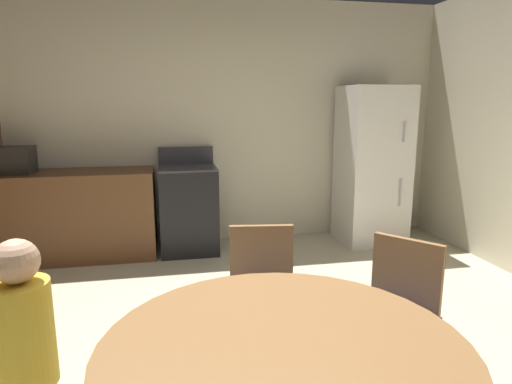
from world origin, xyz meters
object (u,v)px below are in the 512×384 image
(chair_northeast, at_px, (396,310))
(person_child, at_px, (28,365))
(oven_range, at_px, (189,208))
(chair_north, at_px, (263,292))
(refrigerator, at_px, (372,166))
(dining_table, at_px, (284,383))
(microwave, at_px, (8,160))

(chair_northeast, height_order, person_child, person_child)
(oven_range, relative_size, chair_north, 1.26)
(oven_range, height_order, refrigerator, refrigerator)
(chair_north, bearing_deg, dining_table, -0.00)
(oven_range, height_order, chair_northeast, oven_range)
(oven_range, xyz_separation_m, chair_north, (0.33, -2.29, 0.03))
(oven_range, bearing_deg, chair_north, -81.92)
(oven_range, distance_m, chair_northeast, 2.83)
(oven_range, height_order, person_child, oven_range)
(refrigerator, relative_size, microwave, 4.00)
(microwave, relative_size, dining_table, 0.34)
(refrigerator, height_order, dining_table, refrigerator)
(microwave, xyz_separation_m, dining_table, (1.91, -3.28, -0.42))
(dining_table, height_order, chair_northeast, chair_northeast)
(microwave, relative_size, chair_northeast, 0.51)
(chair_northeast, relative_size, person_child, 0.80)
(chair_north, height_order, person_child, person_child)
(oven_range, relative_size, microwave, 2.50)
(refrigerator, xyz_separation_m, dining_table, (-1.88, -3.23, -0.27))
(person_child, bearing_deg, chair_northeast, 29.38)
(person_child, bearing_deg, dining_table, 0.00)
(oven_range, xyz_separation_m, chair_northeast, (0.97, -2.66, 0.03))
(microwave, distance_m, dining_table, 3.81)
(dining_table, xyz_separation_m, chair_northeast, (0.78, 0.62, -0.11))
(refrigerator, distance_m, person_child, 4.04)
(oven_range, distance_m, chair_north, 2.31)
(refrigerator, relative_size, chair_north, 2.02)
(chair_north, distance_m, chair_northeast, 0.74)
(dining_table, bearing_deg, refrigerator, 59.82)
(dining_table, distance_m, chair_north, 1.01)
(refrigerator, distance_m, microwave, 3.79)
(dining_table, bearing_deg, oven_range, 93.29)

